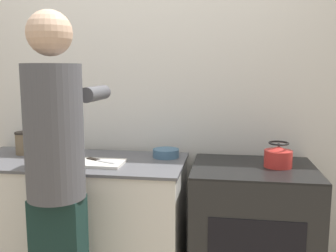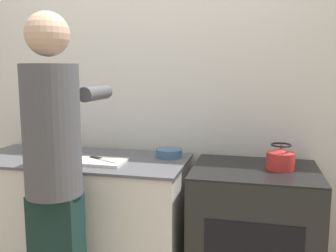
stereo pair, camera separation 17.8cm
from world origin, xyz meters
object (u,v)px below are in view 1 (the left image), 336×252
object	(u,v)px
oven	(252,236)
knife	(101,161)
kettle	(278,156)
bowl_prep	(166,153)
cutting_board	(93,163)
person	(57,167)
canister_jar	(24,143)

from	to	relation	value
oven	knife	size ratio (longest dim) A/B	3.83
kettle	bowl_prep	size ratio (longest dim) A/B	0.95
cutting_board	knife	xyz separation A→B (m)	(0.05, 0.02, 0.01)
bowl_prep	kettle	bearing A→B (deg)	-11.61
oven	bowl_prep	size ratio (longest dim) A/B	5.05
person	knife	size ratio (longest dim) A/B	7.58
oven	person	size ratio (longest dim) A/B	0.51
kettle	knife	bearing A→B (deg)	-174.95
knife	bowl_prep	xyz separation A→B (m)	(0.37, 0.24, 0.01)
person	bowl_prep	bearing A→B (deg)	55.34
canister_jar	oven	bearing A→B (deg)	-3.87
kettle	canister_jar	world-z (taller)	canister_jar
person	canister_jar	world-z (taller)	person
kettle	bowl_prep	world-z (taller)	kettle
oven	canister_jar	bearing A→B (deg)	176.13
knife	bowl_prep	world-z (taller)	bowl_prep
knife	bowl_prep	size ratio (longest dim) A/B	1.32
knife	kettle	size ratio (longest dim) A/B	1.39
oven	bowl_prep	world-z (taller)	bowl_prep
oven	person	bearing A→B (deg)	-153.92
bowl_prep	canister_jar	xyz separation A→B (m)	(-0.98, -0.06, 0.05)
oven	canister_jar	world-z (taller)	canister_jar
person	knife	xyz separation A→B (m)	(0.09, 0.43, -0.06)
knife	canister_jar	distance (m)	0.64
oven	knife	world-z (taller)	knife
person	kettle	xyz separation A→B (m)	(1.17, 0.52, -0.02)
kettle	canister_jar	distance (m)	1.69
bowl_prep	knife	bearing A→B (deg)	-147.01
cutting_board	bowl_prep	distance (m)	0.49
person	canister_jar	distance (m)	0.80
knife	bowl_prep	bearing A→B (deg)	58.93
kettle	canister_jar	xyz separation A→B (m)	(-1.69, 0.09, 0.02)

